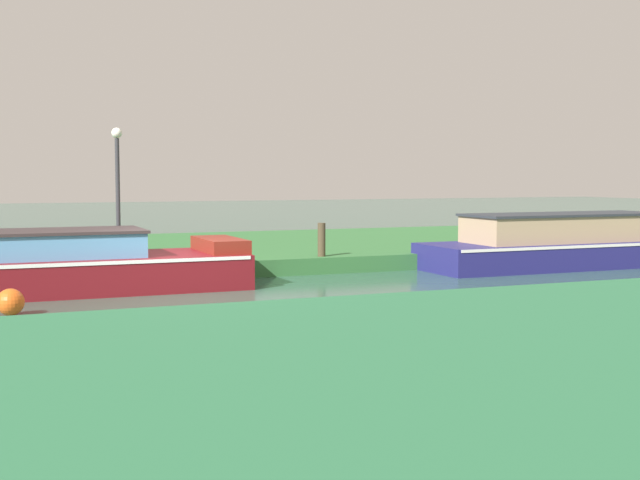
% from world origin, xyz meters
% --- Properties ---
extents(ground_plane, '(120.00, 120.00, 0.00)m').
position_xyz_m(ground_plane, '(0.00, 0.00, 0.00)').
color(ground_plane, '#315749').
extents(riverbank_far, '(72.00, 10.00, 0.40)m').
position_xyz_m(riverbank_far, '(0.00, 7.00, 0.20)').
color(riverbank_far, '#306834').
rests_on(riverbank_far, ground_plane).
extents(riverbank_near, '(72.00, 10.00, 0.40)m').
position_xyz_m(riverbank_near, '(0.00, -9.00, 0.20)').
color(riverbank_near, '#286640').
rests_on(riverbank_near, ground_plane).
extents(maroon_barge, '(9.15, 2.40, 1.89)m').
position_xyz_m(maroon_barge, '(-3.39, 1.20, 0.61)').
color(maroon_barge, maroon).
rests_on(maroon_barge, ground_plane).
extents(navy_narrowboat, '(7.10, 2.29, 1.40)m').
position_xyz_m(navy_narrowboat, '(10.09, 1.20, 0.61)').
color(navy_narrowboat, navy).
rests_on(navy_narrowboat, ground_plane).
extents(lamp_post, '(0.24, 0.24, 3.05)m').
position_xyz_m(lamp_post, '(-0.84, 2.93, 2.31)').
color(lamp_post, '#333338').
rests_on(lamp_post, riverbank_far).
extents(mooring_post_far, '(0.19, 0.19, 0.82)m').
position_xyz_m(mooring_post_far, '(3.95, 2.39, 0.81)').
color(mooring_post_far, '#473A28').
rests_on(mooring_post_far, riverbank_far).
extents(channel_buoy, '(0.46, 0.46, 0.46)m').
position_xyz_m(channel_buoy, '(-3.37, -1.47, 0.23)').
color(channel_buoy, '#E55919').
rests_on(channel_buoy, ground_plane).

